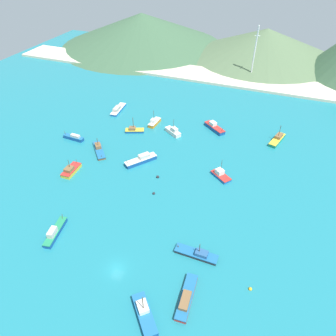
{
  "coord_description": "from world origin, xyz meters",
  "views": [
    {
      "loc": [
        26.23,
        -34.75,
        62.28
      ],
      "look_at": [
        -2.21,
        38.41,
        0.74
      ],
      "focal_mm": 33.3,
      "sensor_mm": 36.0,
      "label": 1
    }
  ],
  "objects_px": {
    "radio_tower": "(254,53)",
    "fishing_boat_12": "(118,109)",
    "fishing_boat_2": "(141,160)",
    "buoy_1": "(158,177)",
    "fishing_boat_8": "(144,314)",
    "fishing_boat_11": "(74,137)",
    "fishing_boat_5": "(186,298)",
    "fishing_boat_14": "(197,254)",
    "fishing_boat_13": "(221,175)",
    "fishing_boat_10": "(277,139)",
    "fishing_boat_3": "(214,127)",
    "fishing_boat_9": "(55,232)",
    "buoy_2": "(154,194)",
    "fishing_boat_6": "(134,130)",
    "buoy_0": "(250,289)",
    "fishing_boat_4": "(154,122)",
    "fishing_boat_1": "(71,170)",
    "fishing_boat_7": "(173,131)"
  },
  "relations": [
    {
      "from": "fishing_boat_3",
      "to": "fishing_boat_9",
      "type": "height_order",
      "value": "fishing_boat_3"
    },
    {
      "from": "fishing_boat_2",
      "to": "fishing_boat_12",
      "type": "distance_m",
      "value": 38.09
    },
    {
      "from": "fishing_boat_1",
      "to": "fishing_boat_6",
      "type": "height_order",
      "value": "fishing_boat_6"
    },
    {
      "from": "fishing_boat_14",
      "to": "radio_tower",
      "type": "height_order",
      "value": "radio_tower"
    },
    {
      "from": "fishing_boat_10",
      "to": "fishing_boat_11",
      "type": "distance_m",
      "value": 74.23
    },
    {
      "from": "fishing_boat_3",
      "to": "buoy_0",
      "type": "distance_m",
      "value": 66.79
    },
    {
      "from": "fishing_boat_8",
      "to": "fishing_boat_11",
      "type": "relative_size",
      "value": 1.05
    },
    {
      "from": "fishing_boat_2",
      "to": "fishing_boat_13",
      "type": "xyz_separation_m",
      "value": [
        26.27,
        1.96,
        -0.15
      ]
    },
    {
      "from": "fishing_boat_13",
      "to": "fishing_boat_4",
      "type": "bearing_deg",
      "value": 145.14
    },
    {
      "from": "fishing_boat_3",
      "to": "fishing_boat_14",
      "type": "bearing_deg",
      "value": -79.36
    },
    {
      "from": "fishing_boat_9",
      "to": "buoy_1",
      "type": "height_order",
      "value": "fishing_boat_9"
    },
    {
      "from": "fishing_boat_6",
      "to": "fishing_boat_9",
      "type": "xyz_separation_m",
      "value": [
        3.4,
        -52.33,
        0.21
      ]
    },
    {
      "from": "fishing_boat_2",
      "to": "fishing_boat_13",
      "type": "relative_size",
      "value": 1.44
    },
    {
      "from": "fishing_boat_9",
      "to": "fishing_boat_13",
      "type": "bearing_deg",
      "value": 48.36
    },
    {
      "from": "fishing_boat_4",
      "to": "fishing_boat_12",
      "type": "bearing_deg",
      "value": 165.6
    },
    {
      "from": "fishing_boat_14",
      "to": "buoy_1",
      "type": "distance_m",
      "value": 30.84
    },
    {
      "from": "fishing_boat_5",
      "to": "fishing_boat_9",
      "type": "xyz_separation_m",
      "value": [
        -36.61,
        4.48,
        0.2
      ]
    },
    {
      "from": "fishing_boat_11",
      "to": "buoy_2",
      "type": "distance_m",
      "value": 42.2
    },
    {
      "from": "fishing_boat_6",
      "to": "fishing_boat_10",
      "type": "bearing_deg",
      "value": 14.05
    },
    {
      "from": "fishing_boat_11",
      "to": "radio_tower",
      "type": "relative_size",
      "value": 0.32
    },
    {
      "from": "fishing_boat_6",
      "to": "fishing_boat_8",
      "type": "distance_m",
      "value": 71.41
    },
    {
      "from": "fishing_boat_3",
      "to": "radio_tower",
      "type": "xyz_separation_m",
      "value": [
        4.58,
        54.9,
        12.21
      ]
    },
    {
      "from": "fishing_boat_14",
      "to": "buoy_1",
      "type": "bearing_deg",
      "value": 130.49
    },
    {
      "from": "fishing_boat_4",
      "to": "fishing_boat_5",
      "type": "relative_size",
      "value": 0.67
    },
    {
      "from": "fishing_boat_1",
      "to": "fishing_boat_7",
      "type": "bearing_deg",
      "value": 56.42
    },
    {
      "from": "fishing_boat_5",
      "to": "fishing_boat_14",
      "type": "xyz_separation_m",
      "value": [
        -1.14,
        11.45,
        -0.11
      ]
    },
    {
      "from": "fishing_boat_10",
      "to": "fishing_boat_7",
      "type": "bearing_deg",
      "value": -166.43
    },
    {
      "from": "fishing_boat_2",
      "to": "buoy_2",
      "type": "relative_size",
      "value": 12.91
    },
    {
      "from": "fishing_boat_6",
      "to": "fishing_boat_1",
      "type": "bearing_deg",
      "value": -104.86
    },
    {
      "from": "fishing_boat_8",
      "to": "fishing_boat_10",
      "type": "xyz_separation_m",
      "value": [
        18.15,
        76.05,
        -0.05
      ]
    },
    {
      "from": "buoy_2",
      "to": "fishing_boat_5",
      "type": "bearing_deg",
      "value": -54.95
    },
    {
      "from": "fishing_boat_14",
      "to": "fishing_boat_6",
      "type": "bearing_deg",
      "value": 130.6
    },
    {
      "from": "buoy_2",
      "to": "radio_tower",
      "type": "distance_m",
      "value": 98.43
    },
    {
      "from": "fishing_boat_7",
      "to": "fishing_boat_14",
      "type": "xyz_separation_m",
      "value": [
        24.51,
        -49.29,
        -0.44
      ]
    },
    {
      "from": "fishing_boat_8",
      "to": "fishing_boat_9",
      "type": "relative_size",
      "value": 0.87
    },
    {
      "from": "fishing_boat_10",
      "to": "buoy_1",
      "type": "distance_m",
      "value": 47.66
    },
    {
      "from": "fishing_boat_2",
      "to": "fishing_boat_3",
      "type": "bearing_deg",
      "value": 59.41
    },
    {
      "from": "fishing_boat_8",
      "to": "fishing_boat_14",
      "type": "xyz_separation_m",
      "value": [
        5.6,
        17.82,
        -0.27
      ]
    },
    {
      "from": "buoy_2",
      "to": "buoy_1",
      "type": "bearing_deg",
      "value": 104.1
    },
    {
      "from": "fishing_boat_4",
      "to": "fishing_boat_10",
      "type": "relative_size",
      "value": 0.7
    },
    {
      "from": "fishing_boat_8",
      "to": "buoy_1",
      "type": "height_order",
      "value": "fishing_boat_8"
    },
    {
      "from": "fishing_boat_12",
      "to": "buoy_2",
      "type": "xyz_separation_m",
      "value": [
        34.53,
        -41.9,
        -0.64
      ]
    },
    {
      "from": "fishing_boat_3",
      "to": "buoy_0",
      "type": "relative_size",
      "value": 12.18
    },
    {
      "from": "fishing_boat_2",
      "to": "fishing_boat_11",
      "type": "distance_m",
      "value": 29.15
    },
    {
      "from": "fishing_boat_1",
      "to": "radio_tower",
      "type": "relative_size",
      "value": 0.29
    },
    {
      "from": "fishing_boat_8",
      "to": "fishing_boat_12",
      "type": "height_order",
      "value": "fishing_boat_8"
    },
    {
      "from": "fishing_boat_11",
      "to": "buoy_2",
      "type": "height_order",
      "value": "fishing_boat_11"
    },
    {
      "from": "fishing_boat_2",
      "to": "buoy_1",
      "type": "bearing_deg",
      "value": -33.79
    },
    {
      "from": "fishing_boat_9",
      "to": "buoy_1",
      "type": "distance_m",
      "value": 34.13
    },
    {
      "from": "radio_tower",
      "to": "fishing_boat_12",
      "type": "bearing_deg",
      "value": -130.17
    }
  ]
}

